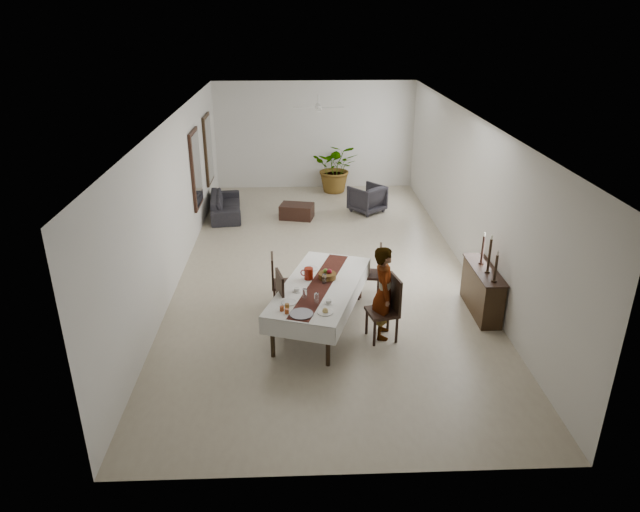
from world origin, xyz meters
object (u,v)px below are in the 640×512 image
(red_pitcher, at_px, (309,274))
(woman, at_px, (384,292))
(sideboard_body, at_px, (482,291))
(dining_table_top, at_px, (320,286))
(sofa, at_px, (226,205))

(red_pitcher, xyz_separation_m, woman, (1.23, -0.62, -0.08))
(sideboard_body, bearing_deg, dining_table_top, -173.23)
(dining_table_top, xyz_separation_m, sofa, (-2.30, 5.90, -0.47))
(woman, bearing_deg, sideboard_body, -62.55)
(dining_table_top, xyz_separation_m, red_pitcher, (-0.20, 0.23, 0.14))
(dining_table_top, height_order, woman, woman)
(red_pitcher, bearing_deg, woman, -26.74)
(red_pitcher, distance_m, sideboard_body, 3.19)
(sideboard_body, xyz_separation_m, sofa, (-5.26, 5.55, -0.13))
(dining_table_top, relative_size, red_pitcher, 12.00)
(dining_table_top, bearing_deg, sideboard_body, 24.89)
(red_pitcher, distance_m, sofa, 6.08)
(sideboard_body, bearing_deg, sofa, 133.45)
(red_pitcher, bearing_deg, dining_table_top, -49.08)
(woman, distance_m, sofa, 7.14)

